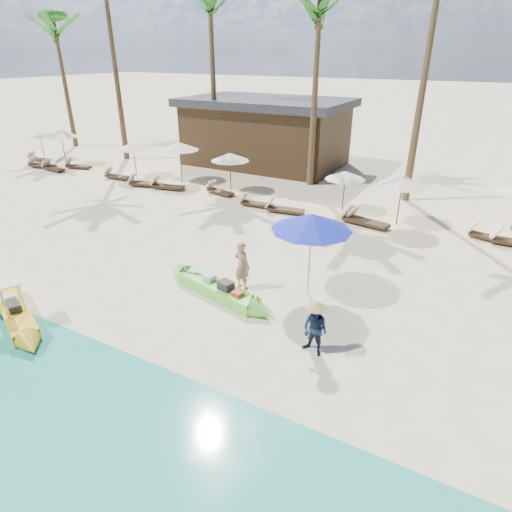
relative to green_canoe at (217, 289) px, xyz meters
The scene contains 31 objects.
ground 1.57m from the green_canoe, 43.81° to the right, with size 240.00×240.00×0.00m, color beige.
wet_sand_strip 6.18m from the green_canoe, 79.56° to the right, with size 240.00×4.50×0.01m, color tan.
green_canoe is the anchor object (origin of this frame).
yellow_canoe 5.91m from the green_canoe, 138.25° to the right, with size 4.80×2.38×1.33m.
tourist 1.11m from the green_canoe, 60.16° to the left, with size 0.60×0.39×1.64m, color tan.
vendor_green 4.02m from the green_canoe, 17.98° to the right, with size 0.70×0.54×1.43m, color #16223E.
blue_umbrella 3.67m from the green_canoe, 32.78° to the left, with size 2.50×2.50×2.69m.
resort_parasol_0 23.40m from the green_canoe, 155.32° to the left, with size 2.01×2.01×2.07m.
lounger_0_left 23.40m from the green_canoe, 156.35° to the left, with size 1.77×0.72×0.58m.
lounger_0_right 21.15m from the green_canoe, 157.29° to the left, with size 2.02×0.94×0.66m.
resort_parasol_1 21.08m from the green_canoe, 152.97° to the left, with size 2.27×2.27×2.33m.
lounger_1_left 19.89m from the green_canoe, 156.16° to the left, with size 1.84×0.71×0.61m.
lounger_1_right 19.55m from the green_canoe, 151.94° to the left, with size 1.83×0.98×0.59m.
resort_parasol_2 15.76m from the green_canoe, 142.17° to the left, with size 2.03×2.03×2.10m.
lounger_2_left 15.61m from the green_canoe, 146.62° to the left, with size 1.80×0.63×0.60m.
resort_parasol_3 13.74m from the green_canoe, 132.41° to the left, with size 2.26×2.26×2.32m.
lounger_3_left 13.28m from the green_canoe, 142.10° to the left, with size 2.05×1.13×0.67m.
lounger_3_right 12.27m from the green_canoe, 137.07° to the left, with size 1.99×0.92×0.65m.
resort_parasol_4 11.27m from the green_canoe, 119.60° to the left, with size 2.10×2.10×2.16m.
lounger_4_left 10.80m from the green_canoe, 123.07° to the left, with size 1.82×0.89×0.59m.
lounger_4_right 8.77m from the green_canoe, 111.07° to the left, with size 1.76×0.65×0.58m.
resort_parasol_5 9.76m from the green_canoe, 84.36° to the left, with size 1.93×1.93×1.99m.
lounger_5_left 8.17m from the green_canoe, 100.72° to the left, with size 1.94×0.82×0.64m.
resort_parasol_6 9.98m from the green_canoe, 68.20° to the left, with size 2.16×2.16×2.22m.
lounger_6_left 8.61m from the green_canoe, 75.04° to the left, with size 2.07×0.92×0.68m.
lounger_6_right 8.72m from the green_canoe, 73.66° to the left, with size 2.01×1.04×0.65m.
lounger_7_left 11.67m from the green_canoe, 51.38° to the left, with size 1.69×0.90×0.55m.
palm_0 28.68m from the green_canoe, 148.49° to the left, with size 2.08×2.08×9.90m.
palm_2 19.06m from the green_canoe, 123.66° to the left, with size 2.08×2.08×11.33m.
palm_3 15.78m from the green_canoe, 99.62° to the left, with size 2.08×2.08×10.52m.
pavilion_west 17.92m from the green_canoe, 112.73° to the left, with size 10.80×6.60×4.30m.
Camera 1 is at (5.66, -8.68, 7.07)m, focal length 30.00 mm.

